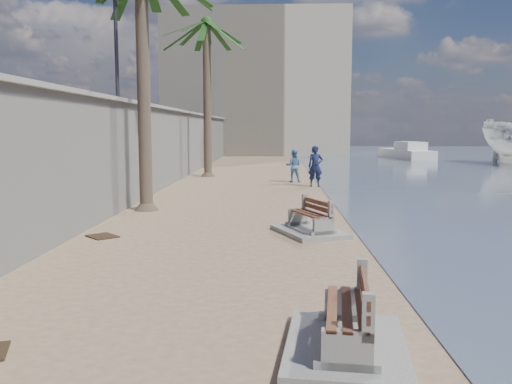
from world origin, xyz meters
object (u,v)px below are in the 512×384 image
object	(u,v)px
palm_back	(206,25)
person_a	(315,163)
bench_near	(346,321)
bench_far	(310,219)
person_b	(294,164)
yacht_far	(406,155)

from	to	relation	value
palm_back	person_a	xyz separation A→B (m)	(5.56, -4.97, -7.10)
bench_near	person_a	size ratio (longest dim) A/B	1.05
bench_far	person_a	world-z (taller)	person_a
bench_far	person_b	size ratio (longest dim) A/B	1.33
person_a	bench_near	bearing A→B (deg)	-96.30
bench_far	palm_back	bearing A→B (deg)	105.83
bench_near	bench_far	xyz separation A→B (m)	(0.03, 7.30, -0.02)
bench_far	person_a	distance (m)	11.28
person_a	yacht_far	xyz separation A→B (m)	(9.70, 23.44, -0.72)
yacht_far	bench_far	bearing A→B (deg)	154.46
bench_far	yacht_far	bearing A→B (deg)	72.90
bench_near	bench_far	distance (m)	7.30
yacht_far	person_b	bearing A→B (deg)	145.19
bench_far	person_a	xyz separation A→B (m)	(0.96, 11.22, 0.70)
bench_near	palm_back	world-z (taller)	palm_back
person_a	person_b	bearing A→B (deg)	111.65
bench_near	bench_far	size ratio (longest dim) A/B	0.94
bench_far	person_a	size ratio (longest dim) A/B	1.11
person_b	yacht_far	distance (m)	23.94
bench_far	palm_back	world-z (taller)	palm_back
palm_back	person_b	distance (m)	9.12
person_a	yacht_far	size ratio (longest dim) A/B	0.27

